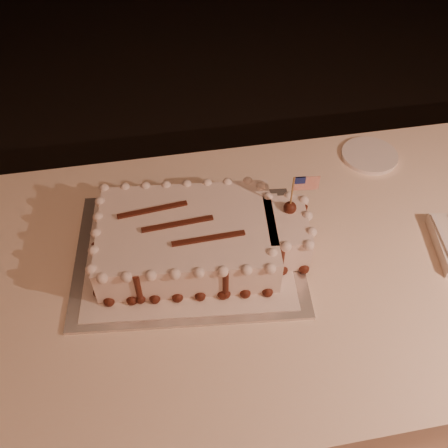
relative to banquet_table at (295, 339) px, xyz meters
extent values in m
cube|color=#FFE1C5|center=(0.00, 0.00, 0.00)|extent=(2.40, 0.80, 0.75)
cube|color=silver|center=(-0.27, 0.05, 0.38)|extent=(0.53, 0.42, 0.01)
cube|color=white|center=(-0.27, 0.05, 0.38)|extent=(0.48, 0.38, 0.00)
cube|color=white|center=(-0.27, 0.05, 0.43)|extent=(0.40, 0.29, 0.09)
cube|color=white|center=(-0.06, 0.03, 0.43)|extent=(0.10, 0.15, 0.09)
sphere|color=#4C1E13|center=(-0.45, -0.05, 0.39)|extent=(0.02, 0.02, 0.02)
sphere|color=#4C1E13|center=(-0.40, -0.06, 0.39)|extent=(0.02, 0.02, 0.02)
sphere|color=#4C1E13|center=(-0.36, -0.06, 0.39)|extent=(0.02, 0.02, 0.02)
sphere|color=#4C1E13|center=(-0.31, -0.07, 0.39)|extent=(0.02, 0.02, 0.02)
sphere|color=#4C1E13|center=(-0.26, -0.07, 0.39)|extent=(0.02, 0.02, 0.02)
sphere|color=#4C1E13|center=(-0.22, -0.08, 0.39)|extent=(0.02, 0.02, 0.02)
sphere|color=#4C1E13|center=(-0.17, -0.08, 0.39)|extent=(0.02, 0.02, 0.02)
sphere|color=#4C1E13|center=(-0.13, -0.09, 0.39)|extent=(0.02, 0.02, 0.02)
sphere|color=#4C1E13|center=(-0.11, -0.05, 0.39)|extent=(0.02, 0.02, 0.02)
sphere|color=#4C1E13|center=(-0.08, -0.04, 0.39)|extent=(0.02, 0.02, 0.02)
sphere|color=#4C1E13|center=(-0.04, -0.04, 0.39)|extent=(0.02, 0.02, 0.02)
sphere|color=#4C1E13|center=(-0.02, -0.01, 0.39)|extent=(0.02, 0.02, 0.02)
sphere|color=#4C1E13|center=(-0.02, 0.03, 0.39)|extent=(0.02, 0.02, 0.02)
sphere|color=#4C1E13|center=(-0.01, 0.08, 0.39)|extent=(0.02, 0.02, 0.02)
sphere|color=#4C1E13|center=(-0.04, 0.10, 0.39)|extent=(0.02, 0.02, 0.02)
sphere|color=#4C1E13|center=(-0.09, 0.10, 0.39)|extent=(0.02, 0.02, 0.02)
sphere|color=#4C1E13|center=(-0.09, 0.14, 0.39)|extent=(0.02, 0.02, 0.02)
sphere|color=#4C1E13|center=(-0.12, 0.16, 0.39)|extent=(0.02, 0.02, 0.02)
sphere|color=#4C1E13|center=(-0.16, 0.17, 0.39)|extent=(0.02, 0.02, 0.02)
sphere|color=#4C1E13|center=(-0.21, 0.17, 0.39)|extent=(0.02, 0.02, 0.02)
sphere|color=#4C1E13|center=(-0.26, 0.18, 0.39)|extent=(0.02, 0.02, 0.02)
sphere|color=#4C1E13|center=(-0.30, 0.18, 0.39)|extent=(0.02, 0.02, 0.02)
sphere|color=#4C1E13|center=(-0.35, 0.19, 0.39)|extent=(0.02, 0.02, 0.02)
sphere|color=#4C1E13|center=(-0.39, 0.19, 0.39)|extent=(0.02, 0.02, 0.02)
sphere|color=#4C1E13|center=(-0.44, 0.20, 0.39)|extent=(0.02, 0.02, 0.02)
sphere|color=#4C1E13|center=(-0.45, 0.16, 0.39)|extent=(0.02, 0.02, 0.02)
sphere|color=#4C1E13|center=(-0.45, 0.11, 0.39)|extent=(0.02, 0.02, 0.02)
sphere|color=#4C1E13|center=(-0.46, 0.06, 0.39)|extent=(0.02, 0.02, 0.02)
sphere|color=#4C1E13|center=(-0.46, 0.02, 0.39)|extent=(0.02, 0.02, 0.02)
sphere|color=#4C1E13|center=(-0.47, -0.03, 0.39)|extent=(0.02, 0.02, 0.02)
sphere|color=white|center=(-0.45, -0.05, 0.47)|extent=(0.02, 0.02, 0.02)
sphere|color=white|center=(-0.40, -0.06, 0.47)|extent=(0.02, 0.02, 0.02)
sphere|color=white|center=(-0.36, -0.06, 0.47)|extent=(0.02, 0.02, 0.02)
sphere|color=white|center=(-0.31, -0.07, 0.47)|extent=(0.02, 0.02, 0.02)
sphere|color=white|center=(-0.26, -0.07, 0.47)|extent=(0.02, 0.02, 0.02)
sphere|color=white|center=(-0.22, -0.08, 0.47)|extent=(0.02, 0.02, 0.02)
sphere|color=white|center=(-0.17, -0.08, 0.47)|extent=(0.02, 0.02, 0.02)
sphere|color=white|center=(-0.13, -0.09, 0.47)|extent=(0.02, 0.02, 0.02)
sphere|color=white|center=(-0.11, -0.05, 0.47)|extent=(0.02, 0.02, 0.02)
sphere|color=white|center=(-0.08, -0.04, 0.47)|extent=(0.02, 0.02, 0.02)
sphere|color=white|center=(-0.04, -0.04, 0.47)|extent=(0.02, 0.02, 0.02)
sphere|color=white|center=(-0.02, -0.01, 0.47)|extent=(0.02, 0.02, 0.02)
sphere|color=white|center=(-0.02, 0.03, 0.47)|extent=(0.02, 0.02, 0.02)
sphere|color=white|center=(-0.01, 0.08, 0.47)|extent=(0.02, 0.02, 0.02)
sphere|color=white|center=(-0.04, 0.10, 0.47)|extent=(0.02, 0.02, 0.02)
sphere|color=white|center=(-0.09, 0.10, 0.47)|extent=(0.02, 0.02, 0.02)
sphere|color=white|center=(-0.09, 0.14, 0.47)|extent=(0.02, 0.02, 0.02)
sphere|color=white|center=(-0.12, 0.16, 0.47)|extent=(0.02, 0.02, 0.02)
sphere|color=white|center=(-0.16, 0.17, 0.47)|extent=(0.02, 0.02, 0.02)
sphere|color=white|center=(-0.21, 0.17, 0.47)|extent=(0.02, 0.02, 0.02)
sphere|color=white|center=(-0.26, 0.18, 0.47)|extent=(0.02, 0.02, 0.02)
sphere|color=white|center=(-0.30, 0.18, 0.47)|extent=(0.02, 0.02, 0.02)
sphere|color=white|center=(-0.35, 0.19, 0.47)|extent=(0.02, 0.02, 0.02)
sphere|color=white|center=(-0.39, 0.19, 0.47)|extent=(0.02, 0.02, 0.02)
sphere|color=white|center=(-0.44, 0.20, 0.47)|extent=(0.02, 0.02, 0.02)
sphere|color=white|center=(-0.45, 0.16, 0.47)|extent=(0.02, 0.02, 0.02)
sphere|color=white|center=(-0.45, 0.11, 0.47)|extent=(0.02, 0.02, 0.02)
sphere|color=white|center=(-0.46, 0.06, 0.47)|extent=(0.02, 0.02, 0.02)
sphere|color=white|center=(-0.46, 0.02, 0.47)|extent=(0.02, 0.02, 0.02)
sphere|color=white|center=(-0.47, -0.03, 0.47)|extent=(0.02, 0.02, 0.02)
cylinder|color=#4C1E13|center=(-0.39, -0.06, 0.43)|extent=(0.01, 0.01, 0.08)
sphere|color=#4C1E13|center=(-0.39, -0.06, 0.39)|extent=(0.02, 0.02, 0.02)
cylinder|color=#4C1E13|center=(-0.21, -0.08, 0.43)|extent=(0.01, 0.01, 0.08)
sphere|color=#4C1E13|center=(-0.21, -0.08, 0.39)|extent=(0.02, 0.02, 0.02)
cylinder|color=#4C1E13|center=(-0.09, -0.04, 0.43)|extent=(0.01, 0.01, 0.08)
sphere|color=#4C1E13|center=(-0.09, -0.04, 0.39)|extent=(0.02, 0.02, 0.02)
cylinder|color=#4C1E13|center=(-0.01, 0.06, 0.43)|extent=(0.01, 0.01, 0.08)
sphere|color=#4C1E13|center=(-0.01, 0.06, 0.39)|extent=(0.02, 0.02, 0.02)
cylinder|color=#4C1E13|center=(-0.09, 0.16, 0.43)|extent=(0.01, 0.01, 0.08)
sphere|color=#4C1E13|center=(-0.09, 0.16, 0.39)|extent=(0.02, 0.02, 0.02)
cylinder|color=#4C1E13|center=(-0.26, 0.18, 0.43)|extent=(0.01, 0.01, 0.08)
sphere|color=#4C1E13|center=(-0.26, 0.18, 0.39)|extent=(0.02, 0.02, 0.02)
cylinder|color=#4C1E13|center=(-0.43, 0.20, 0.43)|extent=(0.01, 0.01, 0.08)
sphere|color=#4C1E13|center=(-0.43, 0.20, 0.39)|extent=(0.02, 0.02, 0.02)
cylinder|color=#4C1E13|center=(-0.46, 0.04, 0.43)|extent=(0.01, 0.01, 0.08)
sphere|color=#4C1E13|center=(-0.46, 0.04, 0.39)|extent=(0.02, 0.02, 0.02)
cube|color=#4C1E13|center=(-0.34, 0.10, 0.48)|extent=(0.15, 0.03, 0.01)
cube|color=#4C1E13|center=(-0.29, 0.05, 0.48)|extent=(0.15, 0.02, 0.01)
cube|color=#4C1E13|center=(-0.23, 0.00, 0.48)|extent=(0.15, 0.02, 0.01)
sphere|color=#4C1E13|center=(-0.05, 0.06, 0.48)|extent=(0.03, 0.03, 0.03)
cylinder|color=#A27745|center=(-0.05, 0.06, 0.51)|extent=(0.00, 0.00, 0.11)
cube|color=red|center=(-0.02, 0.05, 0.55)|extent=(0.05, 0.01, 0.04)
cube|color=navy|center=(-0.04, 0.05, 0.56)|extent=(0.02, 0.01, 0.02)
cube|color=white|center=(0.28, -0.03, 0.41)|extent=(0.03, 0.14, 0.01)
cylinder|color=white|center=(0.25, 0.30, 0.38)|extent=(0.15, 0.15, 0.01)
camera|label=1|loc=(-0.32, -0.65, 1.24)|focal=40.00mm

